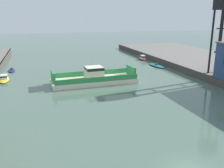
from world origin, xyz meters
The scene contains 6 objects.
chain_ferry centered at (-1.52, 34.39, 1.13)m, with size 18.96×7.11×3.75m.
moored_boat_near_left centered at (-21.03, 42.97, 0.48)m, with size 2.40×6.43×1.29m.
moored_boat_near_right centered at (-20.11, 53.24, 0.21)m, with size 1.75×4.84×0.88m.
moored_boat_mid_right centered at (21.02, 58.87, 0.61)m, with size 2.03×6.11×1.57m.
moored_boat_far_right centered at (20.55, 47.54, 0.24)m, with size 2.93×7.70×0.96m.
crane_tower centered at (26.14, 28.60, 15.32)m, with size 3.26×3.26×17.42m.
Camera 1 is at (-13.43, -17.88, 14.74)m, focal length 39.87 mm.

